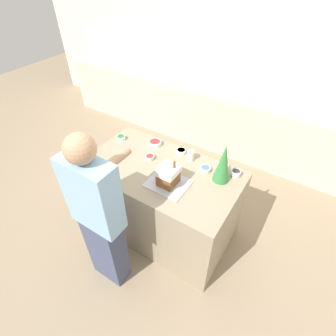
{
  "coord_description": "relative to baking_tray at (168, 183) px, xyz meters",
  "views": [
    {
      "loc": [
        1.07,
        -1.54,
        2.54
      ],
      "look_at": [
        0.08,
        0.0,
        0.95
      ],
      "focal_mm": 28.0,
      "sensor_mm": 36.0,
      "label": 1
    }
  ],
  "objects": [
    {
      "name": "ground_plane",
      "position": [
        -0.16,
        0.12,
        -0.89
      ],
      "size": [
        12.0,
        12.0,
        0.0
      ],
      "primitive_type": "plane",
      "color": "gray"
    },
    {
      "name": "wall_back",
      "position": [
        -0.16,
        2.38,
        0.41
      ],
      "size": [
        8.0,
        0.05,
        2.6
      ],
      "color": "beige",
      "rests_on": "ground_plane"
    },
    {
      "name": "back_cabinet_block",
      "position": [
        -0.16,
        2.05,
        -0.43
      ],
      "size": [
        6.0,
        0.6,
        0.91
      ],
      "color": "beige",
      "rests_on": "ground_plane"
    },
    {
      "name": "kitchen_island",
      "position": [
        -0.16,
        0.12,
        -0.45
      ],
      "size": [
        1.51,
        0.86,
        0.89
      ],
      "color": "gray",
      "rests_on": "ground_plane"
    },
    {
      "name": "baking_tray",
      "position": [
        0.0,
        0.0,
        0.0
      ],
      "size": [
        0.37,
        0.31,
        0.01
      ],
      "color": "#B2B2BC",
      "rests_on": "kitchen_island"
    },
    {
      "name": "gingerbread_house",
      "position": [
        0.0,
        0.0,
        0.1
      ],
      "size": [
        0.17,
        0.19,
        0.25
      ],
      "color": "brown",
      "rests_on": "baking_tray"
    },
    {
      "name": "decorative_tree",
      "position": [
        0.37,
        0.31,
        0.19
      ],
      "size": [
        0.15,
        0.15,
        0.39
      ],
      "color": "#33843D",
      "rests_on": "kitchen_island"
    },
    {
      "name": "candy_bowl_behind_tray",
      "position": [
        0.47,
        0.44,
        0.03
      ],
      "size": [
        0.1,
        0.1,
        0.05
      ],
      "color": "white",
      "rests_on": "kitchen_island"
    },
    {
      "name": "candy_bowl_center_rear",
      "position": [
        -0.44,
        0.43,
        0.02
      ],
      "size": [
        0.14,
        0.14,
        0.04
      ],
      "color": "white",
      "rests_on": "kitchen_island"
    },
    {
      "name": "candy_bowl_near_tray_left",
      "position": [
        0.32,
        0.47,
        0.02
      ],
      "size": [
        0.1,
        0.1,
        0.04
      ],
      "color": "white",
      "rests_on": "kitchen_island"
    },
    {
      "name": "candy_bowl_beside_tree",
      "position": [
        -0.13,
        0.45,
        0.02
      ],
      "size": [
        0.1,
        0.1,
        0.04
      ],
      "color": "white",
      "rests_on": "kitchen_island"
    },
    {
      "name": "candy_bowl_far_left",
      "position": [
        -0.35,
        0.2,
        0.02
      ],
      "size": [
        0.09,
        0.09,
        0.04
      ],
      "color": "silver",
      "rests_on": "kitchen_island"
    },
    {
      "name": "candy_bowl_near_tray_right",
      "position": [
        -0.81,
        0.31,
        0.02
      ],
      "size": [
        0.09,
        0.09,
        0.04
      ],
      "color": "white",
      "rests_on": "kitchen_island"
    },
    {
      "name": "candy_bowl_front_corner",
      "position": [
        0.2,
        0.34,
        0.02
      ],
      "size": [
        0.1,
        0.1,
        0.04
      ],
      "color": "white",
      "rests_on": "kitchen_island"
    },
    {
      "name": "mug",
      "position": [
        -0.0,
        0.41,
        0.05
      ],
      "size": [
        0.07,
        0.07,
        0.1
      ],
      "color": "white",
      "rests_on": "kitchen_island"
    },
    {
      "name": "person",
      "position": [
        -0.28,
        -0.6,
        -0.04
      ],
      "size": [
        0.43,
        0.54,
        1.66
      ],
      "color": "#424C6B",
      "rests_on": "ground_plane"
    }
  ]
}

